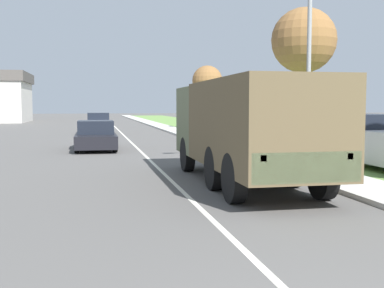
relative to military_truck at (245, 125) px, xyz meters
The scene contains 11 objects.
ground_plane 29.70m from the military_truck, 93.59° to the left, with size 180.00×180.00×0.00m, color #565451.
lane_centre_stripe 29.70m from the military_truck, 93.59° to the left, with size 0.12×120.00×0.00m.
sidewalk_right 29.76m from the military_truck, 84.90° to the left, with size 1.80×120.00×0.12m.
grass_strip_right 30.47m from the military_truck, 76.62° to the left, with size 7.00×120.00×0.02m.
military_truck is the anchor object (origin of this frame).
car_nearest_ahead 11.77m from the military_truck, 109.25° to the left, with size 1.88×4.64×1.39m.
car_second_ahead 24.39m from the military_truck, 98.51° to the left, with size 1.77×3.95×1.57m.
lamp_post 4.32m from the military_truck, 40.86° to the left, with size 1.69×0.24×6.60m.
tree_mid_right 16.23m from the military_truck, 59.96° to the left, with size 3.69×3.69×7.64m.
tree_far_right 29.80m from the military_truck, 78.51° to the left, with size 2.66×2.66×5.60m.
utility_box 6.93m from the military_truck, 50.49° to the left, with size 0.55×0.45×0.70m.
Camera 1 is at (-2.12, -1.91, 2.10)m, focal length 45.00 mm.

